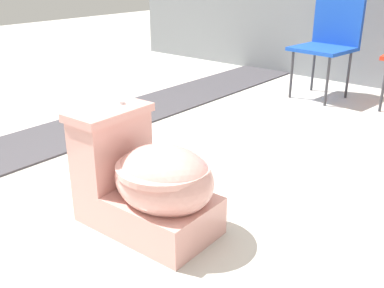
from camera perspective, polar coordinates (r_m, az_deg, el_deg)
ground_plane at (r=2.10m, az=-4.10°, el=-9.03°), size 14.00×14.00×0.00m
gravel_strip at (r=3.25m, az=-13.59°, el=1.97°), size 0.56×8.00×0.01m
toilet at (r=1.92m, az=-5.69°, el=-4.79°), size 0.64×0.40×0.52m
folding_chair_left at (r=4.05m, az=17.13°, el=12.93°), size 0.48×0.48×0.83m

